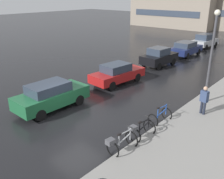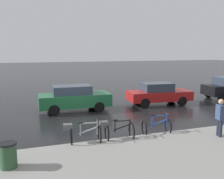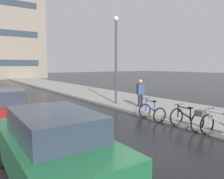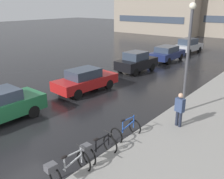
% 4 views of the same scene
% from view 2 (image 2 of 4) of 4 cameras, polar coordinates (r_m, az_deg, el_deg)
% --- Properties ---
extents(ground_plane, '(140.00, 140.00, 0.00)m').
position_cam_2_polar(ground_plane, '(13.61, -7.26, -6.92)').
color(ground_plane, black).
extents(bicycle_nearest, '(0.89, 1.48, 0.99)m').
position_cam_2_polar(bicycle_nearest, '(9.99, -6.93, -9.84)').
color(bicycle_nearest, black).
rests_on(bicycle_nearest, ground).
extents(bicycle_second, '(0.86, 1.42, 0.94)m').
position_cam_2_polar(bicycle_second, '(10.34, 0.94, -9.16)').
color(bicycle_second, black).
rests_on(bicycle_second, ground).
extents(bicycle_third, '(0.85, 1.26, 0.98)m').
position_cam_2_polar(bicycle_third, '(11.23, 10.12, -8.34)').
color(bicycle_third, black).
rests_on(bicycle_third, ground).
extents(car_green, '(1.85, 4.33, 1.59)m').
position_cam_2_polar(car_green, '(15.51, -8.65, -1.89)').
color(car_green, '#1E6038').
rests_on(car_green, ground).
extents(car_red, '(2.09, 4.46, 1.51)m').
position_cam_2_polar(car_red, '(17.47, 10.60, -0.93)').
color(car_red, '#AD1919').
rests_on(car_red, ground).
extents(pedestrian, '(0.45, 0.33, 1.73)m').
position_cam_2_polar(pedestrian, '(11.32, 23.49, -5.75)').
color(pedestrian, '#1E2333').
rests_on(pedestrian, ground).
extents(trash_bin, '(0.53, 0.53, 0.93)m').
position_cam_2_polar(trash_bin, '(8.49, -22.62, -14.12)').
color(trash_bin, '#2D5133').
rests_on(trash_bin, ground).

